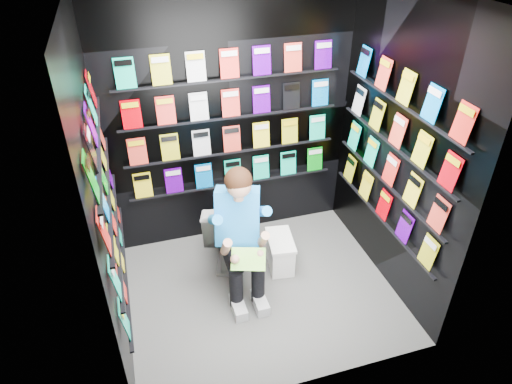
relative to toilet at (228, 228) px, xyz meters
name	(u,v)px	position (x,y,z in m)	size (l,w,h in m)	color
floor	(261,291)	(0.16, -0.57, -0.37)	(2.40, 2.40, 0.00)	#5B5B58
wall_back	(231,121)	(0.16, 0.43, 0.93)	(2.40, 0.04, 2.60)	black
wall_front	(311,253)	(0.16, -1.57, 0.93)	(2.40, 0.04, 2.60)	black
wall_left	(102,197)	(-1.04, -0.57, 0.93)	(0.04, 2.00, 2.60)	black
wall_right	(397,151)	(1.36, -0.57, 0.93)	(0.04, 2.00, 2.60)	black
comics_back	(231,121)	(0.16, 0.40, 0.94)	(2.10, 0.06, 1.37)	#E73D2D
comics_left	(106,195)	(-1.01, -0.57, 0.94)	(0.06, 1.70, 1.37)	#E73D2D
comics_right	(394,151)	(1.33, -0.57, 0.94)	(0.06, 1.70, 1.37)	#E73D2D
toilet	(228,228)	(0.00, 0.00, 0.00)	(0.42, 0.75, 0.73)	white
longbox	(280,253)	(0.45, -0.27, -0.22)	(0.22, 0.40, 0.30)	white
longbox_lid	(280,240)	(0.45, -0.27, -0.05)	(0.24, 0.42, 0.03)	white
reader	(237,217)	(0.00, -0.38, 0.40)	(0.52, 0.76, 1.40)	#0C7EE6
held_comic	(248,259)	(0.00, -0.73, 0.21)	(0.29, 0.01, 0.20)	green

